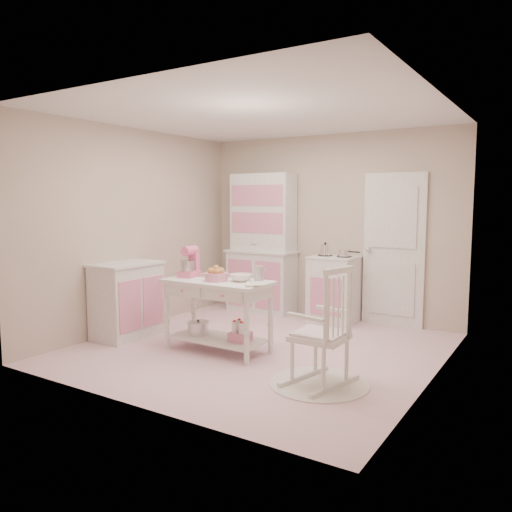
# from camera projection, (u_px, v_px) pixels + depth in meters

# --- Properties ---
(room_shell) EXTENTS (3.84, 3.84, 2.62)m
(room_shell) POSITION_uv_depth(u_px,v_px,m) (259.00, 203.00, 5.49)
(room_shell) COLOR pink
(room_shell) RESTS_ON ground
(door) EXTENTS (0.82, 0.05, 2.04)m
(door) POSITION_uv_depth(u_px,v_px,m) (394.00, 250.00, 6.63)
(door) COLOR white
(door) RESTS_ON ground
(hutch) EXTENTS (1.06, 0.50, 2.08)m
(hutch) POSITION_uv_depth(u_px,v_px,m) (262.00, 243.00, 7.47)
(hutch) COLOR white
(hutch) RESTS_ON ground
(stove) EXTENTS (0.62, 0.57, 0.92)m
(stove) POSITION_uv_depth(u_px,v_px,m) (334.00, 289.00, 6.86)
(stove) COLOR white
(stove) RESTS_ON ground
(base_cabinet) EXTENTS (0.54, 0.84, 0.92)m
(base_cabinet) POSITION_uv_depth(u_px,v_px,m) (127.00, 300.00, 6.11)
(base_cabinet) COLOR white
(base_cabinet) RESTS_ON ground
(lace_rug) EXTENTS (0.92, 0.92, 0.01)m
(lace_rug) POSITION_uv_depth(u_px,v_px,m) (319.00, 383.00, 4.56)
(lace_rug) COLOR white
(lace_rug) RESTS_ON ground
(rocking_chair) EXTENTS (0.63, 0.81, 1.10)m
(rocking_chair) POSITION_uv_depth(u_px,v_px,m) (320.00, 325.00, 4.50)
(rocking_chair) COLOR white
(rocking_chair) RESTS_ON ground
(work_table) EXTENTS (1.20, 0.60, 0.80)m
(work_table) POSITION_uv_depth(u_px,v_px,m) (218.00, 316.00, 5.53)
(work_table) COLOR white
(work_table) RESTS_ON ground
(stand_mixer) EXTENTS (0.23, 0.30, 0.34)m
(stand_mixer) POSITION_uv_depth(u_px,v_px,m) (189.00, 262.00, 5.71)
(stand_mixer) COLOR pink
(stand_mixer) RESTS_ON work_table
(cookie_tray) EXTENTS (0.34, 0.24, 0.02)m
(cookie_tray) POSITION_uv_depth(u_px,v_px,m) (216.00, 276.00, 5.72)
(cookie_tray) COLOR silver
(cookie_tray) RESTS_ON work_table
(bread_basket) EXTENTS (0.25, 0.25, 0.09)m
(bread_basket) POSITION_uv_depth(u_px,v_px,m) (216.00, 277.00, 5.43)
(bread_basket) COLOR pink
(bread_basket) RESTS_ON work_table
(mixing_bowl) EXTENTS (0.24, 0.24, 0.08)m
(mixing_bowl) POSITION_uv_depth(u_px,v_px,m) (241.00, 278.00, 5.41)
(mixing_bowl) COLOR white
(mixing_bowl) RESTS_ON work_table
(metal_pitcher) EXTENTS (0.10, 0.10, 0.17)m
(metal_pitcher) POSITION_uv_depth(u_px,v_px,m) (259.00, 274.00, 5.38)
(metal_pitcher) COLOR silver
(metal_pitcher) RESTS_ON work_table
(recipe_book) EXTENTS (0.28, 0.30, 0.02)m
(recipe_book) POSITION_uv_depth(u_px,v_px,m) (246.00, 284.00, 5.15)
(recipe_book) COLOR white
(recipe_book) RESTS_ON work_table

